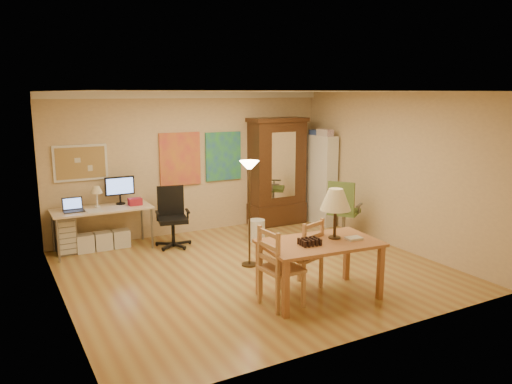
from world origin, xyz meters
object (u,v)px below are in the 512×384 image
dining_table (326,230)px  office_chair_green (343,223)px  bookshelf (321,180)px  office_chair_black (173,231)px  armoire (277,178)px  computer_desk (104,224)px

dining_table → office_chair_green: 2.80m
office_chair_green → bookshelf: size_ratio=0.61×
office_chair_black → armoire: armoire is taller
computer_desk → office_chair_black: size_ratio=1.55×
computer_desk → bookshelf: bookshelf is taller
dining_table → office_chair_green: dining_table is taller
bookshelf → dining_table: bearing=-125.2°
dining_table → office_chair_black: 3.31m
office_chair_green → computer_desk: bearing=159.6°
office_chair_black → computer_desk: bearing=160.3°
dining_table → office_chair_black: bearing=108.7°
office_chair_green → armoire: size_ratio=0.51×
dining_table → computer_desk: size_ratio=0.98×
computer_desk → armoire: (3.53, 0.08, 0.50)m
dining_table → bookshelf: bearing=54.8°
bookshelf → armoire: bearing=151.2°
armoire → bookshelf: armoire is taller
office_chair_green → bookshelf: bearing=74.8°
dining_table → bookshelf: (2.19, 3.11, -0.00)m
computer_desk → armoire: 3.57m
dining_table → bookshelf: 3.80m
office_chair_green → armoire: armoire is taller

